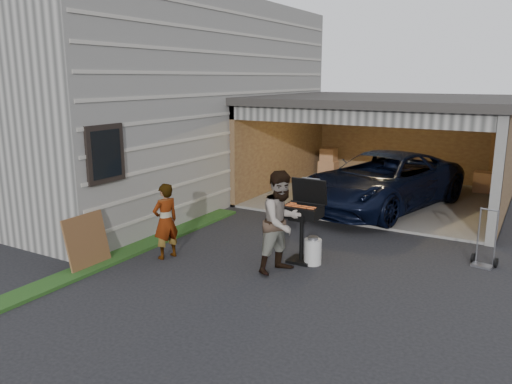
% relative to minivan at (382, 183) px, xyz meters
% --- Properties ---
extents(ground, '(80.00, 80.00, 0.00)m').
position_rel_minivan_xyz_m(ground, '(-1.09, -5.20, -0.72)').
color(ground, black).
rests_on(ground, ground).
extents(house, '(7.00, 11.00, 5.50)m').
position_rel_minivan_xyz_m(house, '(-7.09, -1.20, 2.03)').
color(house, '#474744').
rests_on(house, ground).
extents(groundcover_strip, '(0.50, 8.00, 0.06)m').
position_rel_minivan_xyz_m(groundcover_strip, '(-3.34, -6.20, -0.69)').
color(groundcover_strip, '#193814').
rests_on(groundcover_strip, ground).
extents(garage, '(6.80, 6.30, 2.90)m').
position_rel_minivan_xyz_m(garage, '(-0.33, 1.59, 1.14)').
color(garage, '#605E59').
rests_on(garage, ground).
extents(minivan, '(3.67, 5.66, 1.45)m').
position_rel_minivan_xyz_m(minivan, '(0.00, 0.00, 0.00)').
color(minivan, black).
rests_on(minivan, ground).
extents(woman, '(0.49, 0.61, 1.47)m').
position_rel_minivan_xyz_m(woman, '(-2.53, -5.58, 0.01)').
color(woman, '#ACC9D8').
rests_on(woman, ground).
extents(man, '(0.96, 1.08, 1.84)m').
position_rel_minivan_xyz_m(man, '(-0.29, -5.09, 0.20)').
color(man, '#402419').
rests_on(man, ground).
extents(bbq_grill, '(0.70, 0.61, 1.55)m').
position_rel_minivan_xyz_m(bbq_grill, '(-0.19, -4.43, 0.20)').
color(bbq_grill, black).
rests_on(bbq_grill, ground).
extents(propane_tank, '(0.41, 0.41, 0.48)m').
position_rel_minivan_xyz_m(propane_tank, '(0.05, -4.48, -0.48)').
color(propane_tank, silver).
rests_on(propane_tank, ground).
extents(plywood_panel, '(0.25, 0.89, 0.99)m').
position_rel_minivan_xyz_m(plywood_panel, '(-3.43, -6.70, -0.23)').
color(plywood_panel, '#4F321B').
rests_on(plywood_panel, ground).
extents(hand_truck, '(0.47, 0.39, 1.09)m').
position_rel_minivan_xyz_m(hand_truck, '(2.82, -2.97, -0.52)').
color(hand_truck, gray).
rests_on(hand_truck, ground).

